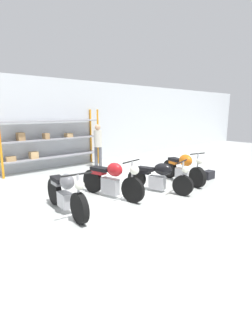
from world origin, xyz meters
TOP-DOWN VIEW (x-y plane):
  - ground_plane at (0.00, 0.00)m, footprint 30.00×30.00m
  - back_wall at (0.00, 5.02)m, footprint 30.00×0.08m
  - shelving_rack at (-0.20, 4.66)m, footprint 4.16×0.63m
  - motorcycle_grey at (-2.12, 0.11)m, footprint 0.68×2.09m
  - motorcycle_red at (-0.63, 0.26)m, footprint 0.69×2.08m
  - motorcycle_black at (0.71, -0.24)m, footprint 0.85×1.99m
  - motorcycle_orange at (2.06, -0.10)m, footprint 0.75×1.98m
  - person_browsing at (1.43, 3.68)m, footprint 0.45×0.45m
  - toolbox at (3.09, -0.43)m, footprint 0.44×0.26m

SIDE VIEW (x-z plane):
  - ground_plane at x=0.00m, z-range 0.00..0.00m
  - toolbox at x=3.09m, z-range 0.00..0.28m
  - motorcycle_black at x=0.71m, z-range -0.05..0.92m
  - motorcycle_grey at x=-2.12m, z-range -0.06..0.99m
  - motorcycle_orange at x=2.06m, z-range -0.05..1.01m
  - motorcycle_red at x=-0.63m, z-range -0.04..1.05m
  - person_browsing at x=1.43m, z-range 0.16..1.93m
  - shelving_rack at x=-0.20m, z-range 0.00..2.37m
  - back_wall at x=0.00m, z-range 0.00..3.60m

